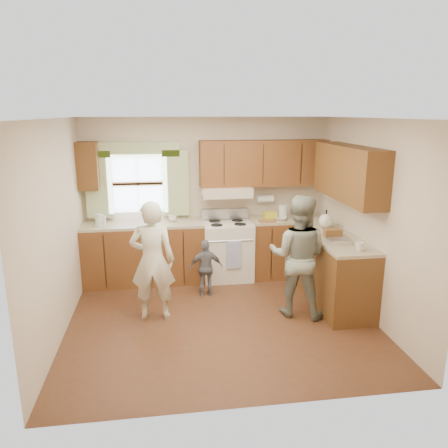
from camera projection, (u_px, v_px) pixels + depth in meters
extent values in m
plane|color=#4C2B17|center=(221.00, 319.00, 5.58)|extent=(3.80, 3.80, 0.00)
plane|color=white|center=(220.00, 118.00, 4.96)|extent=(3.80, 3.80, 0.00)
plane|color=beige|center=(206.00, 197.00, 6.95)|extent=(3.80, 0.00, 3.80)
plane|color=beige|center=(249.00, 277.00, 3.59)|extent=(3.80, 0.00, 3.80)
plane|color=beige|center=(57.00, 230.00, 5.01)|extent=(0.00, 3.50, 3.50)
plane|color=beige|center=(369.00, 219.00, 5.54)|extent=(0.00, 3.50, 3.50)
cube|color=#49260F|center=(144.00, 254.00, 6.72)|extent=(1.82, 0.60, 0.90)
cube|color=#49260F|center=(288.00, 247.00, 7.04)|extent=(1.22, 0.60, 0.90)
cube|color=#452410|center=(332.00, 271.00, 6.01)|extent=(0.60, 1.65, 0.90)
cube|color=tan|center=(143.00, 224.00, 6.61)|extent=(1.82, 0.60, 0.04)
cube|color=tan|center=(289.00, 219.00, 6.92)|extent=(1.22, 0.60, 0.04)
cube|color=tan|center=(335.00, 238.00, 5.89)|extent=(0.60, 1.65, 0.04)
cube|color=#49260F|center=(264.00, 163.00, 6.78)|extent=(2.00, 0.33, 0.70)
cube|color=#452410|center=(88.00, 166.00, 6.41)|extent=(0.30, 0.33, 0.70)
cube|color=#452410|center=(349.00, 173.00, 5.69)|extent=(0.33, 1.65, 0.70)
cube|color=beige|center=(226.00, 192.00, 6.74)|extent=(0.76, 0.45, 0.15)
cube|color=silver|center=(138.00, 183.00, 6.72)|extent=(0.90, 0.03, 0.90)
cube|color=#F2ED47|center=(99.00, 185.00, 6.59)|extent=(0.40, 0.05, 1.02)
cube|color=#F2ED47|center=(176.00, 183.00, 6.75)|extent=(0.40, 0.05, 1.02)
cube|color=#F2ED47|center=(136.00, 150.00, 6.54)|extent=(1.30, 0.05, 0.22)
cylinder|color=white|center=(265.00, 199.00, 6.99)|extent=(0.27, 0.12, 0.12)
imported|color=silver|center=(173.00, 218.00, 6.68)|extent=(0.13, 0.13, 0.10)
imported|color=silver|center=(310.00, 208.00, 6.92)|extent=(0.15, 0.15, 0.32)
imported|color=silver|center=(280.00, 219.00, 6.77)|extent=(0.26, 0.26, 0.05)
imported|color=silver|center=(360.00, 247.00, 5.26)|extent=(0.14, 0.14, 0.11)
cylinder|color=silver|center=(99.00, 220.00, 6.44)|extent=(0.11, 0.11, 0.17)
cylinder|color=silver|center=(102.00, 220.00, 6.47)|extent=(0.11, 0.11, 0.15)
cube|color=olive|center=(267.00, 221.00, 6.68)|extent=(0.24, 0.18, 0.02)
cube|color=gold|center=(270.00, 216.00, 6.83)|extent=(0.20, 0.14, 0.11)
cylinder|color=silver|center=(283.00, 212.00, 6.83)|extent=(0.14, 0.14, 0.22)
cylinder|color=silver|center=(297.00, 212.00, 6.87)|extent=(0.12, 0.12, 0.20)
sphere|color=silver|center=(326.00, 221.00, 6.30)|extent=(0.21, 0.21, 0.21)
cube|color=olive|center=(333.00, 233.00, 5.85)|extent=(0.24, 0.13, 0.11)
cube|color=silver|center=(339.00, 241.00, 5.55)|extent=(0.28, 0.20, 0.07)
cube|color=silver|center=(227.00, 250.00, 6.88)|extent=(0.76, 0.64, 0.90)
cube|color=#B7B7BC|center=(225.00, 213.00, 7.00)|extent=(0.76, 0.10, 0.16)
cylinder|color=#B7B7BC|center=(230.00, 241.00, 6.51)|extent=(0.68, 0.03, 0.03)
cube|color=#4E68B6|center=(234.00, 255.00, 6.56)|extent=(0.22, 0.02, 0.42)
cylinder|color=black|center=(215.00, 221.00, 6.86)|extent=(0.18, 0.18, 0.01)
cylinder|color=black|center=(237.00, 220.00, 6.91)|extent=(0.18, 0.18, 0.01)
cylinder|color=black|center=(217.00, 225.00, 6.62)|extent=(0.18, 0.18, 0.01)
cylinder|color=black|center=(240.00, 224.00, 6.67)|extent=(0.18, 0.18, 0.01)
imported|color=silver|center=(153.00, 261.00, 5.44)|extent=(0.59, 0.42, 1.53)
imported|color=#274135|center=(298.00, 256.00, 5.55)|extent=(0.95, 0.87, 1.58)
imported|color=slate|center=(206.00, 268.00, 6.23)|extent=(0.48, 0.20, 0.82)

